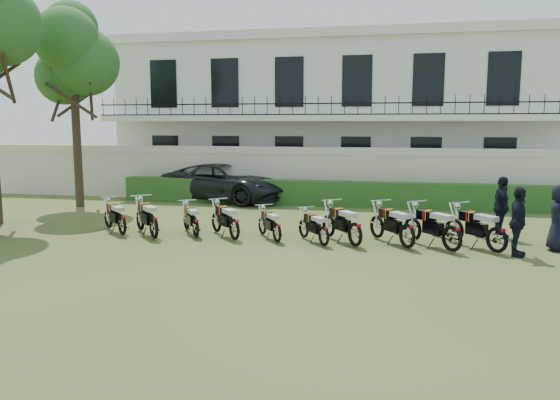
{
  "coord_description": "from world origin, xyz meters",
  "views": [
    {
      "loc": [
        3.23,
        -14.33,
        3.29
      ],
      "look_at": [
        -0.09,
        1.34,
        1.02
      ],
      "focal_mm": 35.0,
      "sensor_mm": 36.0,
      "label": 1
    }
  ],
  "objects_px": {
    "motorcycle_0": "(122,220)",
    "officer_2": "(518,222)",
    "motorcycle_2": "(196,223)",
    "motorcycle_8": "(452,232)",
    "motorcycle_1": "(154,222)",
    "motorcycle_3": "(234,224)",
    "officer_5": "(502,207)",
    "motorcycle_5": "(324,231)",
    "motorcycle_6": "(355,229)",
    "suv": "(225,182)",
    "motorcycle_7": "(407,230)",
    "motorcycle_9": "(497,234)",
    "tree_west_near": "(73,54)",
    "motorcycle_4": "(277,228)",
    "officer_3": "(559,218)"
  },
  "relations": [
    {
      "from": "motorcycle_0",
      "to": "motorcycle_1",
      "type": "xyz_separation_m",
      "value": [
        1.15,
        -0.31,
        0.05
      ]
    },
    {
      "from": "motorcycle_4",
      "to": "motorcycle_7",
      "type": "distance_m",
      "value": 3.5
    },
    {
      "from": "motorcycle_0",
      "to": "officer_2",
      "type": "bearing_deg",
      "value": -48.02
    },
    {
      "from": "motorcycle_7",
      "to": "officer_2",
      "type": "bearing_deg",
      "value": -39.6
    },
    {
      "from": "motorcycle_0",
      "to": "officer_2",
      "type": "distance_m",
      "value": 10.81
    },
    {
      "from": "motorcycle_2",
      "to": "motorcycle_7",
      "type": "xyz_separation_m",
      "value": [
        5.91,
        -0.14,
        0.08
      ]
    },
    {
      "from": "tree_west_near",
      "to": "motorcycle_3",
      "type": "distance_m",
      "value": 10.7
    },
    {
      "from": "motorcycle_3",
      "to": "motorcycle_6",
      "type": "distance_m",
      "value": 3.38
    },
    {
      "from": "motorcycle_5",
      "to": "officer_3",
      "type": "relative_size",
      "value": 0.81
    },
    {
      "from": "motorcycle_2",
      "to": "motorcycle_6",
      "type": "bearing_deg",
      "value": -36.78
    },
    {
      "from": "motorcycle_0",
      "to": "motorcycle_3",
      "type": "relative_size",
      "value": 0.93
    },
    {
      "from": "motorcycle_1",
      "to": "motorcycle_6",
      "type": "relative_size",
      "value": 0.94
    },
    {
      "from": "motorcycle_0",
      "to": "suv",
      "type": "relative_size",
      "value": 0.25
    },
    {
      "from": "motorcycle_0",
      "to": "motorcycle_9",
      "type": "relative_size",
      "value": 0.85
    },
    {
      "from": "motorcycle_5",
      "to": "suv",
      "type": "relative_size",
      "value": 0.25
    },
    {
      "from": "motorcycle_1",
      "to": "motorcycle_5",
      "type": "height_order",
      "value": "motorcycle_1"
    },
    {
      "from": "motorcycle_3",
      "to": "motorcycle_6",
      "type": "relative_size",
      "value": 0.89
    },
    {
      "from": "motorcycle_5",
      "to": "officer_5",
      "type": "relative_size",
      "value": 0.79
    },
    {
      "from": "officer_2",
      "to": "suv",
      "type": "bearing_deg",
      "value": 70.46
    },
    {
      "from": "motorcycle_2",
      "to": "officer_2",
      "type": "xyz_separation_m",
      "value": [
        8.55,
        -0.34,
        0.43
      ]
    },
    {
      "from": "motorcycle_2",
      "to": "motorcycle_8",
      "type": "bearing_deg",
      "value": -36.53
    },
    {
      "from": "tree_west_near",
      "to": "motorcycle_2",
      "type": "xyz_separation_m",
      "value": [
        6.64,
        -4.81,
        -5.44
      ]
    },
    {
      "from": "motorcycle_0",
      "to": "motorcycle_6",
      "type": "relative_size",
      "value": 0.83
    },
    {
      "from": "motorcycle_2",
      "to": "officer_5",
      "type": "bearing_deg",
      "value": -21.17
    },
    {
      "from": "motorcycle_1",
      "to": "motorcycle_7",
      "type": "distance_m",
      "value": 7.01
    },
    {
      "from": "motorcycle_1",
      "to": "officer_2",
      "type": "relative_size",
      "value": 0.92
    },
    {
      "from": "motorcycle_1",
      "to": "motorcycle_8",
      "type": "relative_size",
      "value": 0.95
    },
    {
      "from": "motorcycle_8",
      "to": "motorcycle_9",
      "type": "xyz_separation_m",
      "value": [
        1.1,
        0.11,
        -0.01
      ]
    },
    {
      "from": "motorcycle_5",
      "to": "motorcycle_8",
      "type": "relative_size",
      "value": 0.83
    },
    {
      "from": "motorcycle_1",
      "to": "motorcycle_3",
      "type": "relative_size",
      "value": 1.06
    },
    {
      "from": "motorcycle_5",
      "to": "motorcycle_7",
      "type": "distance_m",
      "value": 2.19
    },
    {
      "from": "motorcycle_1",
      "to": "motorcycle_5",
      "type": "relative_size",
      "value": 1.14
    },
    {
      "from": "suv",
      "to": "motorcycle_9",
      "type": "bearing_deg",
      "value": -111.43
    },
    {
      "from": "officer_2",
      "to": "tree_west_near",
      "type": "bearing_deg",
      "value": 89.97
    },
    {
      "from": "tree_west_near",
      "to": "officer_5",
      "type": "xyz_separation_m",
      "value": [
        15.22,
        -2.84,
        -5.0
      ]
    },
    {
      "from": "tree_west_near",
      "to": "motorcycle_6",
      "type": "relative_size",
      "value": 4.64
    },
    {
      "from": "motorcycle_2",
      "to": "motorcycle_8",
      "type": "xyz_separation_m",
      "value": [
        7.02,
        -0.3,
        0.09
      ]
    },
    {
      "from": "officer_5",
      "to": "officer_3",
      "type": "bearing_deg",
      "value": -148.99
    },
    {
      "from": "motorcycle_2",
      "to": "motorcycle_9",
      "type": "bearing_deg",
      "value": -35.43
    },
    {
      "from": "motorcycle_3",
      "to": "motorcycle_5",
      "type": "bearing_deg",
      "value": -45.01
    },
    {
      "from": "motorcycle_1",
      "to": "officer_2",
      "type": "xyz_separation_m",
      "value": [
        9.65,
        0.07,
        0.35
      ]
    },
    {
      "from": "motorcycle_6",
      "to": "tree_west_near",
      "type": "bearing_deg",
      "value": 119.04
    },
    {
      "from": "motorcycle_6",
      "to": "motorcycle_8",
      "type": "height_order",
      "value": "motorcycle_8"
    },
    {
      "from": "motorcycle_3",
      "to": "officer_5",
      "type": "xyz_separation_m",
      "value": [
        7.4,
        2.06,
        0.4
      ]
    },
    {
      "from": "motorcycle_4",
      "to": "suv",
      "type": "height_order",
      "value": "suv"
    },
    {
      "from": "motorcycle_1",
      "to": "motorcycle_7",
      "type": "height_order",
      "value": "motorcycle_7"
    },
    {
      "from": "motorcycle_2",
      "to": "motorcycle_9",
      "type": "relative_size",
      "value": 0.9
    },
    {
      "from": "motorcycle_9",
      "to": "officer_5",
      "type": "bearing_deg",
      "value": 37.81
    },
    {
      "from": "motorcycle_5",
      "to": "officer_3",
      "type": "height_order",
      "value": "officer_3"
    },
    {
      "from": "suv",
      "to": "motorcycle_8",
      "type": "bearing_deg",
      "value": -115.24
    }
  ]
}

